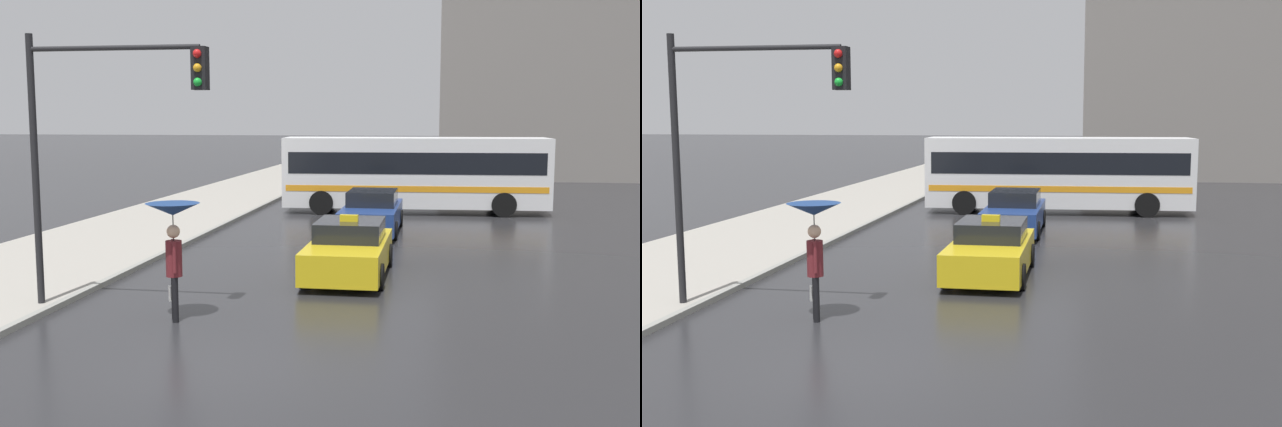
# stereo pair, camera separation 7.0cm
# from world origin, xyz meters

# --- Properties ---
(ground_plane) EXTENTS (300.00, 300.00, 0.00)m
(ground_plane) POSITION_xyz_m (0.00, 0.00, 0.00)
(ground_plane) COLOR #262628
(taxi) EXTENTS (1.91, 4.32, 1.51)m
(taxi) POSITION_xyz_m (1.26, 7.34, 0.63)
(taxi) COLOR gold
(taxi) RESTS_ON ground_plane
(sedan_red) EXTENTS (1.91, 4.77, 1.40)m
(sedan_red) POSITION_xyz_m (1.13, 14.47, 0.65)
(sedan_red) COLOR navy
(sedan_red) RESTS_ON ground_plane
(city_bus) EXTENTS (10.71, 3.14, 3.04)m
(city_bus) POSITION_xyz_m (2.32, 20.13, 1.69)
(city_bus) COLOR silver
(city_bus) RESTS_ON ground_plane
(pedestrian_with_umbrella) EXTENTS (1.02, 1.02, 2.26)m
(pedestrian_with_umbrella) POSITION_xyz_m (-1.50, 2.75, 1.80)
(pedestrian_with_umbrella) COLOR black
(pedestrian_with_umbrella) RESTS_ON ground_plane
(traffic_light) EXTENTS (3.65, 0.38, 5.46)m
(traffic_light) POSITION_xyz_m (-3.02, 3.15, 3.81)
(traffic_light) COLOR black
(traffic_light) RESTS_ON ground_plane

